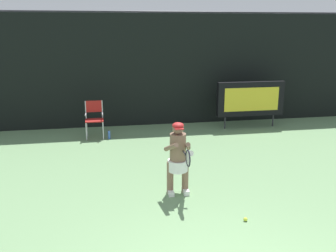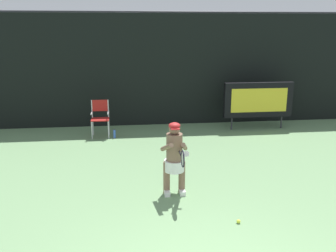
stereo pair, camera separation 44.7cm
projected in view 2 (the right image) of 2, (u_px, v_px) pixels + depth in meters
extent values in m
cube|color=black|center=(154.00, 71.00, 12.01)|extent=(18.00, 0.12, 3.60)
cylinder|color=#38383D|center=(153.00, 12.00, 11.53)|extent=(18.00, 0.05, 0.05)
cube|color=black|center=(258.00, 100.00, 11.66)|extent=(2.20, 0.20, 1.10)
cube|color=gold|center=(259.00, 100.00, 11.56)|extent=(1.80, 0.01, 0.75)
cylinder|color=#2D2D33|center=(232.00, 123.00, 11.76)|extent=(0.05, 0.05, 0.40)
cylinder|color=#2D2D33|center=(281.00, 122.00, 11.95)|extent=(0.05, 0.05, 0.40)
cylinder|color=#B7B7BC|center=(92.00, 130.00, 10.74)|extent=(0.04, 0.04, 0.52)
cylinder|color=#B7B7BC|center=(109.00, 130.00, 10.80)|extent=(0.04, 0.04, 0.52)
cylinder|color=#B7B7BC|center=(93.00, 127.00, 11.13)|extent=(0.04, 0.04, 0.52)
cylinder|color=#B7B7BC|center=(109.00, 126.00, 11.19)|extent=(0.04, 0.04, 0.52)
cube|color=maroon|center=(100.00, 119.00, 10.89)|extent=(0.52, 0.44, 0.03)
cylinder|color=#B7B7BC|center=(92.00, 109.00, 10.99)|extent=(0.04, 0.04, 0.56)
cylinder|color=#B7B7BC|center=(108.00, 109.00, 11.05)|extent=(0.04, 0.04, 0.56)
cube|color=maroon|center=(100.00, 105.00, 10.99)|extent=(0.48, 0.02, 0.34)
cylinder|color=#B7B7BC|center=(92.00, 113.00, 10.81)|extent=(0.04, 0.44, 0.04)
cylinder|color=#B7B7BC|center=(108.00, 112.00, 10.87)|extent=(0.04, 0.44, 0.04)
cylinder|color=#3C64C3|center=(114.00, 134.00, 10.88)|extent=(0.07, 0.07, 0.24)
cylinder|color=black|center=(114.00, 130.00, 10.84)|extent=(0.03, 0.03, 0.03)
cube|color=white|center=(167.00, 192.00, 7.22)|extent=(0.11, 0.26, 0.09)
cube|color=white|center=(182.00, 192.00, 7.25)|extent=(0.11, 0.26, 0.09)
cylinder|color=brown|center=(167.00, 178.00, 7.19)|extent=(0.13, 0.13, 0.66)
cylinder|color=brown|center=(182.00, 177.00, 7.23)|extent=(0.13, 0.13, 0.66)
cylinder|color=white|center=(174.00, 165.00, 7.14)|extent=(0.39, 0.39, 0.22)
cylinder|color=brown|center=(174.00, 148.00, 7.05)|extent=(0.31, 0.31, 0.56)
sphere|color=brown|center=(174.00, 129.00, 6.95)|extent=(0.22, 0.22, 0.22)
ellipsoid|color=#B22323|center=(174.00, 126.00, 6.94)|extent=(0.22, 0.22, 0.12)
cube|color=#B22323|center=(175.00, 129.00, 6.85)|extent=(0.17, 0.12, 0.02)
cylinder|color=brown|center=(167.00, 147.00, 6.85)|extent=(0.21, 0.51, 0.30)
cylinder|color=brown|center=(184.00, 147.00, 6.89)|extent=(0.21, 0.51, 0.30)
cylinder|color=white|center=(186.00, 154.00, 6.81)|extent=(0.13, 0.12, 0.12)
cylinder|color=black|center=(180.00, 153.00, 6.84)|extent=(0.03, 0.28, 0.03)
torus|color=black|center=(183.00, 159.00, 6.55)|extent=(0.02, 0.31, 0.31)
ellipsoid|color=silver|center=(183.00, 159.00, 6.55)|extent=(0.01, 0.26, 0.26)
sphere|color=#CCDB3D|center=(238.00, 221.00, 6.16)|extent=(0.07, 0.07, 0.07)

